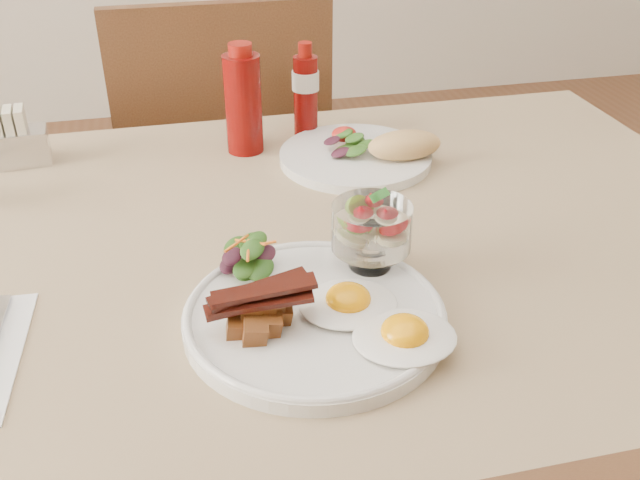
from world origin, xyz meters
TOP-DOWN VIEW (x-y plane):
  - table at (0.00, 0.00)m, footprint 1.33×0.88m
  - chair_far at (0.00, 0.66)m, footprint 0.42×0.42m
  - main_plate at (0.02, -0.17)m, footprint 0.28×0.28m
  - fried_eggs at (0.07, -0.20)m, footprint 0.17×0.19m
  - bacon_potato_pile at (-0.04, -0.18)m, footprint 0.11×0.07m
  - side_salad at (-0.04, -0.08)m, footprint 0.08×0.07m
  - fruit_cup at (0.10, -0.09)m, footprint 0.09×0.09m
  - second_plate at (0.19, 0.21)m, footprint 0.24×0.24m
  - ketchup_bottle at (0.01, 0.30)m, footprint 0.06×0.06m
  - hot_sauce_bottle at (0.12, 0.34)m, footprint 0.05×0.05m
  - sugar_caddy at (-0.34, 0.33)m, footprint 0.10×0.06m

SIDE VIEW (x-z plane):
  - chair_far at x=0.00m, z-range 0.06..0.99m
  - table at x=0.00m, z-range 0.29..1.04m
  - main_plate at x=0.02m, z-range 0.75..0.77m
  - second_plate at x=0.19m, z-range 0.74..0.80m
  - fried_eggs at x=0.07m, z-range 0.76..0.79m
  - side_salad at x=-0.04m, z-range 0.77..0.81m
  - sugar_caddy at x=-0.34m, z-range 0.74..0.83m
  - bacon_potato_pile at x=-0.04m, z-range 0.77..0.82m
  - fruit_cup at x=0.10m, z-range 0.77..0.87m
  - hot_sauce_bottle at x=0.12m, z-range 0.75..0.91m
  - ketchup_bottle at x=0.01m, z-range 0.75..0.92m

